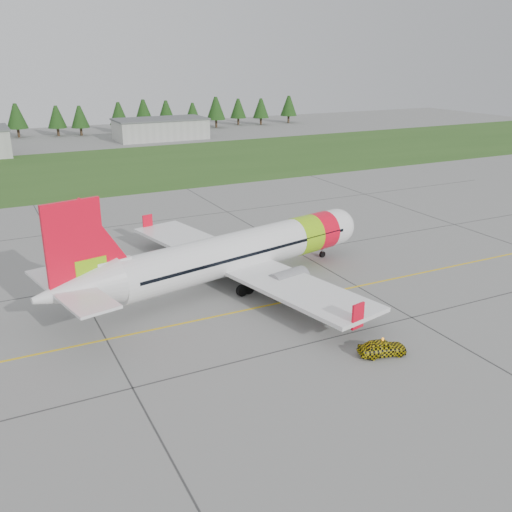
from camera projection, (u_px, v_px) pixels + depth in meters
ground at (316, 342)px, 45.93m from camera, size 320.00×320.00×0.00m
aircraft at (236, 253)px, 56.72m from camera, size 36.24×33.97×11.10m
follow_me_car at (383, 333)px, 43.31m from camera, size 1.61×1.77×3.75m
grass_strip at (97, 169)px, 114.95m from camera, size 320.00×50.00×0.03m
taxi_guideline at (269, 305)px, 52.66m from camera, size 120.00×0.25×0.02m
hangar_east at (161, 129)px, 154.99m from camera, size 24.00×12.00×5.20m
treeline at (53, 118)px, 160.42m from camera, size 160.00×8.00×10.00m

